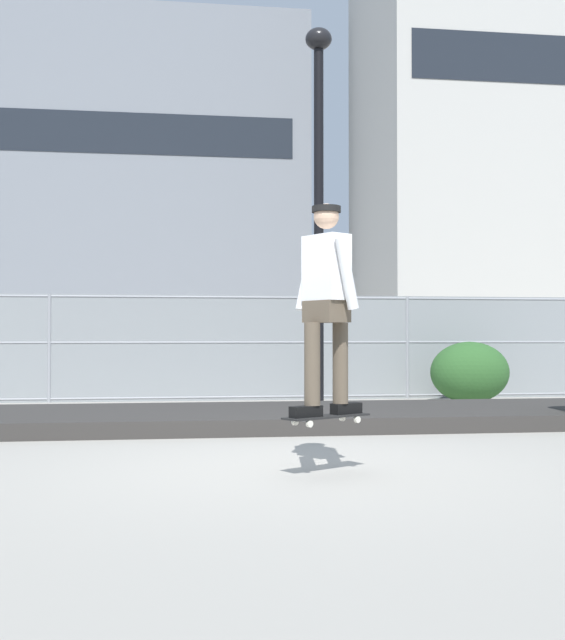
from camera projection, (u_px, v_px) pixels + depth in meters
name	position (u px, v px, depth m)	size (l,w,h in m)	color
ground_plane	(296.00, 468.00, 6.83)	(120.00, 120.00, 0.00)	#9E998E
gravel_berm	(256.00, 417.00, 10.11)	(10.29, 2.46, 0.19)	#33302D
skateboard	(327.00, 417.00, 6.50)	(0.79, 0.58, 0.07)	black
skater	(326.00, 295.00, 6.52)	(0.67, 0.62, 1.74)	black
chain_fence	(234.00, 347.00, 13.91)	(18.92, 0.06, 1.85)	gray
street_lamp	(319.00, 167.00, 13.13)	(0.44, 0.44, 6.24)	black
parked_car_near	(55.00, 351.00, 15.46)	(4.48, 2.11, 1.66)	black
library_building	(78.00, 195.00, 54.10)	(29.85, 14.18, 21.44)	slate
office_block	(528.00, 144.00, 45.85)	(18.72, 10.95, 24.45)	#B2AFA8
shrub_left	(470.00, 372.00, 13.39)	(1.34, 1.10, 1.03)	#2D5B28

